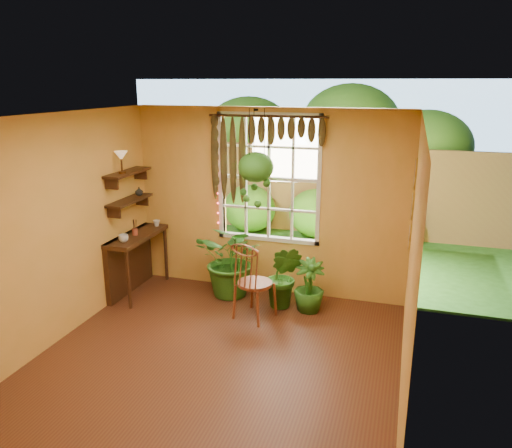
# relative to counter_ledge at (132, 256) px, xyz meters

# --- Properties ---
(floor) EXTENTS (4.50, 4.50, 0.00)m
(floor) POSITION_rel_counter_ledge_xyz_m (1.91, -1.60, -0.55)
(floor) COLOR #522C17
(floor) RESTS_ON ground
(ceiling) EXTENTS (4.50, 4.50, 0.00)m
(ceiling) POSITION_rel_counter_ledge_xyz_m (1.91, -1.60, 2.15)
(ceiling) COLOR white
(ceiling) RESTS_ON wall_back
(wall_back) EXTENTS (4.00, 0.00, 4.00)m
(wall_back) POSITION_rel_counter_ledge_xyz_m (1.91, 0.65, 0.80)
(wall_back) COLOR #E6A84E
(wall_back) RESTS_ON floor
(wall_left) EXTENTS (0.00, 4.50, 4.50)m
(wall_left) POSITION_rel_counter_ledge_xyz_m (-0.09, -1.60, 0.80)
(wall_left) COLOR #E6A84E
(wall_left) RESTS_ON floor
(wall_right) EXTENTS (0.00, 4.50, 4.50)m
(wall_right) POSITION_rel_counter_ledge_xyz_m (3.91, -1.60, 0.80)
(wall_right) COLOR #E6A84E
(wall_right) RESTS_ON floor
(window) EXTENTS (1.52, 0.10, 1.86)m
(window) POSITION_rel_counter_ledge_xyz_m (1.91, 0.68, 1.15)
(window) COLOR white
(window) RESTS_ON wall_back
(valance_vine) EXTENTS (1.70, 0.12, 1.10)m
(valance_vine) POSITION_rel_counter_ledge_xyz_m (1.82, 0.56, 1.73)
(valance_vine) COLOR #37220F
(valance_vine) RESTS_ON window
(string_lights) EXTENTS (0.03, 0.03, 1.54)m
(string_lights) POSITION_rel_counter_ledge_xyz_m (1.15, 0.59, 1.20)
(string_lights) COLOR #FF2633
(string_lights) RESTS_ON window
(wall_plates) EXTENTS (0.04, 0.32, 1.10)m
(wall_plates) POSITION_rel_counter_ledge_xyz_m (3.89, 0.19, 1.00)
(wall_plates) COLOR #FFEED0
(wall_plates) RESTS_ON wall_right
(counter_ledge) EXTENTS (0.40, 1.20, 0.90)m
(counter_ledge) POSITION_rel_counter_ledge_xyz_m (0.00, 0.00, 0.00)
(counter_ledge) COLOR #37220F
(counter_ledge) RESTS_ON floor
(shelf_lower) EXTENTS (0.25, 0.90, 0.04)m
(shelf_lower) POSITION_rel_counter_ledge_xyz_m (0.03, 0.00, 0.85)
(shelf_lower) COLOR #37220F
(shelf_lower) RESTS_ON wall_left
(shelf_upper) EXTENTS (0.25, 0.90, 0.04)m
(shelf_upper) POSITION_rel_counter_ledge_xyz_m (0.03, 0.00, 1.25)
(shelf_upper) COLOR #37220F
(shelf_upper) RESTS_ON wall_left
(backyard) EXTENTS (14.00, 10.00, 12.00)m
(backyard) POSITION_rel_counter_ledge_xyz_m (2.15, 5.27, 0.73)
(backyard) COLOR #215418
(backyard) RESTS_ON ground
(windsor_chair) EXTENTS (0.59, 0.60, 1.23)m
(windsor_chair) POSITION_rel_counter_ledge_xyz_m (1.99, -0.33, -0.20)
(windsor_chair) COLOR brown
(windsor_chair) RESTS_ON floor
(potted_plant_left) EXTENTS (1.14, 1.03, 1.11)m
(potted_plant_left) POSITION_rel_counter_ledge_xyz_m (1.49, 0.28, 0.01)
(potted_plant_left) COLOR #1A5416
(potted_plant_left) RESTS_ON floor
(potted_plant_mid) EXTENTS (0.55, 0.47, 0.91)m
(potted_plant_mid) POSITION_rel_counter_ledge_xyz_m (2.29, 0.11, -0.09)
(potted_plant_mid) COLOR #1A5416
(potted_plant_mid) RESTS_ON floor
(potted_plant_right) EXTENTS (0.54, 0.54, 0.73)m
(potted_plant_right) POSITION_rel_counter_ledge_xyz_m (2.65, 0.11, -0.18)
(potted_plant_right) COLOR #1A5416
(potted_plant_right) RESTS_ON floor
(hanging_basket) EXTENTS (0.48, 0.48, 1.31)m
(hanging_basket) POSITION_rel_counter_ledge_xyz_m (1.84, 0.27, 1.35)
(hanging_basket) COLOR black
(hanging_basket) RESTS_ON ceiling
(cup_a) EXTENTS (0.15, 0.15, 0.11)m
(cup_a) POSITION_rel_counter_ledge_xyz_m (0.13, -0.38, 0.40)
(cup_a) COLOR silver
(cup_a) RESTS_ON counter_ledge
(cup_b) EXTENTS (0.10, 0.10, 0.10)m
(cup_b) POSITION_rel_counter_ledge_xyz_m (0.19, 0.46, 0.40)
(cup_b) COLOR beige
(cup_b) RESTS_ON counter_ledge
(brush_jar) EXTENTS (0.08, 0.08, 0.29)m
(brush_jar) POSITION_rel_counter_ledge_xyz_m (0.11, -0.04, 0.46)
(brush_jar) COLOR brown
(brush_jar) RESTS_ON counter_ledge
(shelf_vase) EXTENTS (0.13, 0.13, 0.12)m
(shelf_vase) POSITION_rel_counter_ledge_xyz_m (0.04, 0.26, 0.93)
(shelf_vase) COLOR #B2AD99
(shelf_vase) RESTS_ON shelf_lower
(tiffany_lamp) EXTENTS (0.18, 0.18, 0.31)m
(tiffany_lamp) POSITION_rel_counter_ledge_xyz_m (0.05, -0.16, 1.49)
(tiffany_lamp) COLOR brown
(tiffany_lamp) RESTS_ON shelf_upper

